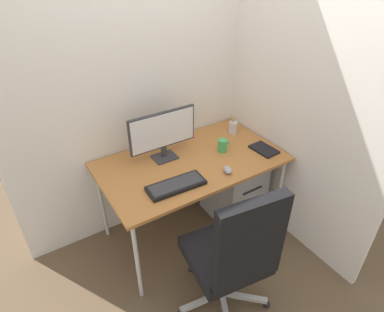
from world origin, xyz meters
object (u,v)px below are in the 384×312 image
object	(u,v)px
office_chair	(234,254)
notebook	(264,149)
keyboard	(176,185)
monitor	(163,132)
mouse	(228,170)
pen_holder	(233,127)
filing_cabinet	(233,187)
coffee_mug	(223,145)

from	to	relation	value
office_chair	notebook	world-z (taller)	office_chair
keyboard	notebook	world-z (taller)	keyboard
monitor	notebook	distance (m)	0.83
mouse	pen_holder	size ratio (longest dim) A/B	0.52
office_chair	notebook	distance (m)	0.98
filing_cabinet	monitor	distance (m)	0.90
monitor	mouse	bearing A→B (deg)	-55.30
pen_holder	coffee_mug	xyz separation A→B (m)	(-0.26, -0.19, -0.00)
pen_holder	keyboard	bearing A→B (deg)	-154.00
office_chair	monitor	xyz separation A→B (m)	(0.04, 0.93, 0.38)
filing_cabinet	keyboard	distance (m)	0.86
keyboard	pen_holder	distance (m)	0.89
pen_holder	coffee_mug	size ratio (longest dim) A/B	1.60
keyboard	mouse	size ratio (longest dim) A/B	4.61
keyboard	filing_cabinet	bearing A→B (deg)	16.79
monitor	keyboard	bearing A→B (deg)	-106.11
office_chair	filing_cabinet	distance (m)	1.04
office_chair	filing_cabinet	world-z (taller)	office_chair
filing_cabinet	monitor	xyz separation A→B (m)	(-0.60, 0.16, 0.66)
monitor	mouse	xyz separation A→B (m)	(0.29, -0.42, -0.20)
office_chair	pen_holder	size ratio (longest dim) A/B	6.35
monitor	filing_cabinet	bearing A→B (deg)	-14.80
filing_cabinet	coffee_mug	world-z (taller)	coffee_mug
pen_holder	coffee_mug	distance (m)	0.32
monitor	pen_holder	size ratio (longest dim) A/B	3.11
notebook	filing_cabinet	bearing A→B (deg)	121.62
mouse	coffee_mug	distance (m)	0.29
mouse	notebook	xyz separation A→B (m)	(0.43, 0.08, -0.01)
filing_cabinet	mouse	bearing A→B (deg)	-138.88
filing_cabinet	keyboard	xyz separation A→B (m)	(-0.70, -0.21, 0.45)
mouse	notebook	distance (m)	0.44
monitor	keyboard	distance (m)	0.44
office_chair	monitor	distance (m)	1.01
notebook	keyboard	bearing A→B (deg)	178.68
coffee_mug	filing_cabinet	bearing A→B (deg)	3.66
filing_cabinet	keyboard	bearing A→B (deg)	-163.21
monitor	coffee_mug	xyz separation A→B (m)	(0.44, -0.17, -0.17)
filing_cabinet	notebook	distance (m)	0.50
pen_holder	notebook	xyz separation A→B (m)	(0.03, -0.36, -0.05)
monitor	mouse	distance (m)	0.55
office_chair	coffee_mug	bearing A→B (deg)	58.19
mouse	notebook	bearing A→B (deg)	27.65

